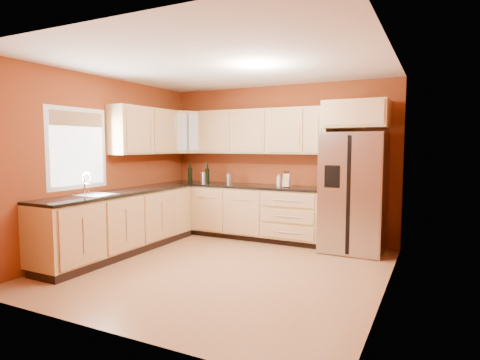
% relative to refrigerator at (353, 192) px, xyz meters
% --- Properties ---
extents(floor, '(4.00, 4.00, 0.00)m').
position_rel_refrigerator_xyz_m(floor, '(-1.35, -1.62, -0.89)').
color(floor, '#A97141').
rests_on(floor, ground).
extents(ceiling, '(4.00, 4.00, 0.00)m').
position_rel_refrigerator_xyz_m(ceiling, '(-1.35, -1.62, 1.71)').
color(ceiling, silver).
rests_on(ceiling, wall_back).
extents(wall_back, '(4.00, 0.04, 2.60)m').
position_rel_refrigerator_xyz_m(wall_back, '(-1.35, 0.38, 0.41)').
color(wall_back, maroon).
rests_on(wall_back, floor).
extents(wall_front, '(4.00, 0.04, 2.60)m').
position_rel_refrigerator_xyz_m(wall_front, '(-1.35, -3.62, 0.41)').
color(wall_front, maroon).
rests_on(wall_front, floor).
extents(wall_left, '(0.04, 4.00, 2.60)m').
position_rel_refrigerator_xyz_m(wall_left, '(-3.35, -1.62, 0.41)').
color(wall_left, maroon).
rests_on(wall_left, floor).
extents(wall_right, '(0.04, 4.00, 2.60)m').
position_rel_refrigerator_xyz_m(wall_right, '(0.65, -1.62, 0.41)').
color(wall_right, maroon).
rests_on(wall_right, floor).
extents(base_cabinets_back, '(2.90, 0.60, 0.88)m').
position_rel_refrigerator_xyz_m(base_cabinets_back, '(-1.90, 0.07, -0.45)').
color(base_cabinets_back, tan).
rests_on(base_cabinets_back, floor).
extents(base_cabinets_left, '(0.60, 2.80, 0.88)m').
position_rel_refrigerator_xyz_m(base_cabinets_left, '(-3.05, -1.62, -0.45)').
color(base_cabinets_left, tan).
rests_on(base_cabinets_left, floor).
extents(countertop_back, '(2.90, 0.62, 0.04)m').
position_rel_refrigerator_xyz_m(countertop_back, '(-1.90, 0.06, 0.01)').
color(countertop_back, black).
rests_on(countertop_back, base_cabinets_back).
extents(countertop_left, '(0.62, 2.80, 0.04)m').
position_rel_refrigerator_xyz_m(countertop_left, '(-3.04, -1.62, 0.01)').
color(countertop_left, black).
rests_on(countertop_left, base_cabinets_left).
extents(upper_cabinets_back, '(2.30, 0.33, 0.75)m').
position_rel_refrigerator_xyz_m(upper_cabinets_back, '(-1.60, 0.21, 0.94)').
color(upper_cabinets_back, tan).
rests_on(upper_cabinets_back, wall_back).
extents(upper_cabinets_left, '(0.33, 1.35, 0.75)m').
position_rel_refrigerator_xyz_m(upper_cabinets_left, '(-3.19, -0.90, 0.94)').
color(upper_cabinets_left, tan).
rests_on(upper_cabinets_left, wall_left).
extents(corner_upper_cabinet, '(0.67, 0.67, 0.75)m').
position_rel_refrigerator_xyz_m(corner_upper_cabinet, '(-3.02, 0.04, 0.94)').
color(corner_upper_cabinet, tan).
rests_on(corner_upper_cabinet, wall_back).
extents(over_fridge_cabinet, '(0.92, 0.60, 0.40)m').
position_rel_refrigerator_xyz_m(over_fridge_cabinet, '(0.00, 0.07, 1.16)').
color(over_fridge_cabinet, tan).
rests_on(over_fridge_cabinet, wall_back).
extents(refrigerator, '(0.90, 0.75, 1.78)m').
position_rel_refrigerator_xyz_m(refrigerator, '(0.00, 0.00, 0.00)').
color(refrigerator, silver).
rests_on(refrigerator, floor).
extents(window, '(0.03, 0.90, 1.00)m').
position_rel_refrigerator_xyz_m(window, '(-3.33, -2.12, 0.66)').
color(window, white).
rests_on(window, wall_left).
extents(sink_faucet, '(0.50, 0.42, 0.30)m').
position_rel_refrigerator_xyz_m(sink_faucet, '(-3.04, -2.12, 0.18)').
color(sink_faucet, white).
rests_on(sink_faucet, countertop_left).
extents(canister_left, '(0.15, 0.15, 0.19)m').
position_rel_refrigerator_xyz_m(canister_left, '(-2.61, 0.00, 0.13)').
color(canister_left, silver).
rests_on(canister_left, countertop_back).
extents(canister_right, '(0.14, 0.14, 0.18)m').
position_rel_refrigerator_xyz_m(canister_right, '(-2.14, 0.07, 0.12)').
color(canister_right, silver).
rests_on(canister_right, countertop_back).
extents(wine_bottle_a, '(0.10, 0.10, 0.37)m').
position_rel_refrigerator_xyz_m(wine_bottle_a, '(-2.94, 0.05, 0.21)').
color(wine_bottle_a, black).
rests_on(wine_bottle_a, countertop_back).
extents(wine_bottle_b, '(0.10, 0.10, 0.36)m').
position_rel_refrigerator_xyz_m(wine_bottle_b, '(-2.55, 0.00, 0.21)').
color(wine_bottle_b, black).
rests_on(wine_bottle_b, countertop_back).
extents(knife_block, '(0.11, 0.10, 0.21)m').
position_rel_refrigerator_xyz_m(knife_block, '(-1.05, -0.00, 0.14)').
color(knife_block, tan).
rests_on(knife_block, countertop_back).
extents(soap_dispenser, '(0.08, 0.08, 0.19)m').
position_rel_refrigerator_xyz_m(soap_dispenser, '(-1.24, 0.12, 0.13)').
color(soap_dispenser, silver).
rests_on(soap_dispenser, countertop_back).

